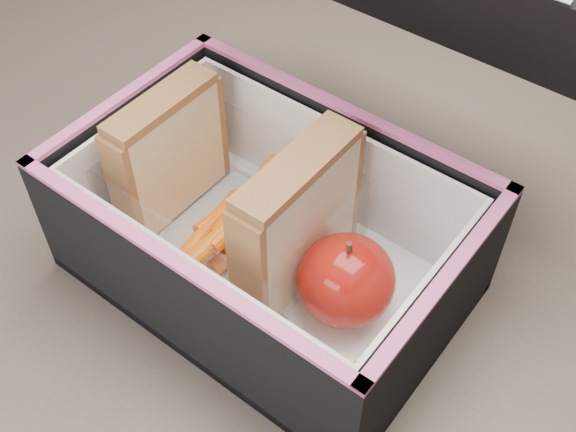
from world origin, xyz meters
name	(u,v)px	position (x,y,z in m)	size (l,w,h in m)	color
kitchen_table	(280,355)	(0.00, 0.00, 0.66)	(1.20, 0.80, 0.75)	brown
lunch_bag	(272,220)	(-0.01, 0.01, 0.81)	(0.27, 0.29, 0.24)	black
plastic_tub	(232,208)	(-0.05, 0.01, 0.80)	(0.16, 0.12, 0.07)	white
sandwich_left	(169,153)	(-0.11, 0.01, 0.82)	(0.03, 0.09, 0.10)	beige
sandwich_right	(297,223)	(0.01, 0.01, 0.82)	(0.03, 0.10, 0.11)	beige
carrot_sticks	(239,218)	(-0.05, 0.02, 0.78)	(0.06, 0.16, 0.03)	#E15A15
paper_napkin	(346,313)	(0.06, 0.00, 0.77)	(0.07, 0.08, 0.01)	white
red_apple	(346,280)	(0.05, 0.01, 0.80)	(0.08, 0.08, 0.07)	maroon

